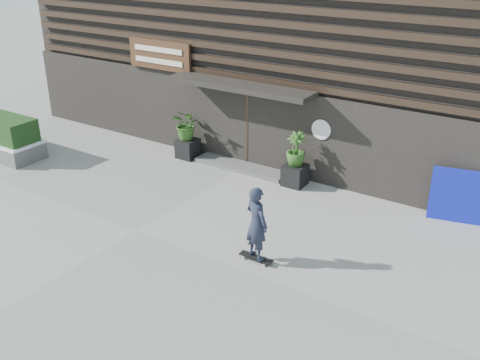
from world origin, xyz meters
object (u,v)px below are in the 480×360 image
Objects in this scene: skateboarder at (256,224)px; planter_pot_left at (188,148)px; blue_tarp at (461,196)px; planter_pot_right at (295,175)px.

planter_pot_left is at bearing 141.67° from skateboarder.
skateboarder is (-3.18, -4.23, 0.23)m from blue_tarp.
blue_tarp is at bearing 3.95° from planter_pot_right.
planter_pot_left is 6.37m from skateboarder.
blue_tarp is 5.30m from skateboarder.
planter_pot_right is (3.80, 0.00, 0.00)m from planter_pot_left.
blue_tarp reaches higher than planter_pot_right.
blue_tarp is at bearing 2.11° from planter_pot_left.
planter_pot_right is 4.15m from skateboarder.
planter_pot_left is at bearing 169.00° from blue_tarp.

